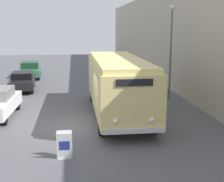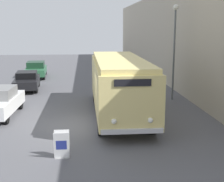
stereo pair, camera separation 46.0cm
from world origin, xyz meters
name	(u,v)px [view 1 (the left image)]	position (x,y,z in m)	size (l,w,h in m)	color
ground_plane	(73,127)	(0.00, 0.00, 0.00)	(80.00, 80.00, 0.00)	#56565B
building_wall_right	(167,38)	(7.56, 10.00, 3.88)	(0.30, 60.00, 7.75)	#B2A893
vintage_bus	(118,83)	(2.46, 1.99, 1.77)	(2.68, 9.49, 3.10)	black
sign_board	(64,146)	(-0.29, -3.65, 0.50)	(0.56, 0.39, 1.03)	gray
streetlamp	(171,39)	(6.39, 5.21, 4.00)	(0.36, 0.36, 6.12)	#595E60
parked_car_mid	(22,81)	(-3.77, 9.30, 0.73)	(2.05, 4.17, 1.40)	black
parked_car_far	(30,70)	(-3.99, 15.37, 0.77)	(2.14, 4.59, 1.50)	black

